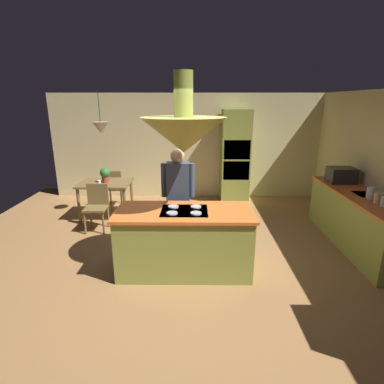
% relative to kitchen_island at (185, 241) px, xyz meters
% --- Properties ---
extents(ground, '(8.16, 8.16, 0.00)m').
position_rel_kitchen_island_xyz_m(ground, '(0.00, 0.20, -0.46)').
color(ground, '#9E7042').
extents(wall_back, '(6.80, 0.10, 2.55)m').
position_rel_kitchen_island_xyz_m(wall_back, '(0.00, 3.65, 0.81)').
color(wall_back, beige).
rests_on(wall_back, ground).
extents(kitchen_island, '(1.90, 0.86, 0.93)m').
position_rel_kitchen_island_xyz_m(kitchen_island, '(0.00, 0.00, 0.00)').
color(kitchen_island, '#939E42').
rests_on(kitchen_island, ground).
extents(counter_run_right, '(0.73, 2.52, 0.91)m').
position_rel_kitchen_island_xyz_m(counter_run_right, '(2.84, 0.80, 0.00)').
color(counter_run_right, '#939E42').
rests_on(counter_run_right, ground).
extents(oven_tower, '(0.66, 0.62, 2.19)m').
position_rel_kitchen_island_xyz_m(oven_tower, '(1.10, 3.24, 0.63)').
color(oven_tower, '#939E42').
rests_on(oven_tower, ground).
extents(dining_table, '(1.03, 0.83, 0.76)m').
position_rel_kitchen_island_xyz_m(dining_table, '(-1.70, 2.10, 0.19)').
color(dining_table, brown).
rests_on(dining_table, ground).
extents(person_at_island, '(0.53, 0.22, 1.66)m').
position_rel_kitchen_island_xyz_m(person_at_island, '(-0.12, 0.70, 0.49)').
color(person_at_island, tan).
rests_on(person_at_island, ground).
extents(range_hood, '(1.10, 1.10, 1.00)m').
position_rel_kitchen_island_xyz_m(range_hood, '(0.00, 0.00, 1.50)').
color(range_hood, '#939E42').
extents(pendant_light_over_table, '(0.32, 0.32, 0.82)m').
position_rel_kitchen_island_xyz_m(pendant_light_over_table, '(-1.70, 2.10, 1.40)').
color(pendant_light_over_table, beige).
extents(chair_facing_island, '(0.40, 0.40, 0.87)m').
position_rel_kitchen_island_xyz_m(chair_facing_island, '(-1.70, 1.47, 0.04)').
color(chair_facing_island, brown).
rests_on(chair_facing_island, ground).
extents(chair_by_back_wall, '(0.40, 0.40, 0.87)m').
position_rel_kitchen_island_xyz_m(chair_by_back_wall, '(-1.70, 2.73, 0.04)').
color(chair_by_back_wall, brown).
rests_on(chair_by_back_wall, ground).
extents(potted_plant_on_table, '(0.20, 0.20, 0.30)m').
position_rel_kitchen_island_xyz_m(potted_plant_on_table, '(-1.68, 2.08, 0.47)').
color(potted_plant_on_table, '#99382D').
rests_on(potted_plant_on_table, dining_table).
extents(cup_on_table, '(0.07, 0.07, 0.09)m').
position_rel_kitchen_island_xyz_m(cup_on_table, '(-1.76, 1.89, 0.34)').
color(cup_on_table, white).
rests_on(cup_on_table, dining_table).
extents(canister_sugar, '(0.11, 0.11, 0.15)m').
position_rel_kitchen_island_xyz_m(canister_sugar, '(2.84, 0.36, 0.53)').
color(canister_sugar, '#E0B78C').
rests_on(canister_sugar, counter_run_right).
extents(canister_tea, '(0.13, 0.13, 0.19)m').
position_rel_kitchen_island_xyz_m(canister_tea, '(2.84, 0.54, 0.55)').
color(canister_tea, silver).
rests_on(canister_tea, counter_run_right).
extents(microwave_on_counter, '(0.46, 0.36, 0.28)m').
position_rel_kitchen_island_xyz_m(microwave_on_counter, '(2.84, 1.54, 0.59)').
color(microwave_on_counter, '#232326').
rests_on(microwave_on_counter, counter_run_right).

